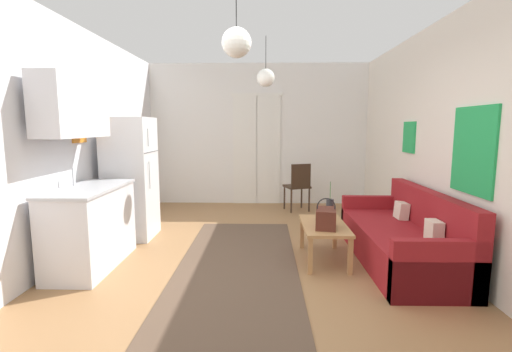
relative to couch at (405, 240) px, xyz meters
name	(u,v)px	position (x,y,z in m)	size (l,w,h in m)	color
ground_plane	(252,284)	(-1.77, -0.54, -0.32)	(4.97, 8.23, 0.10)	#996D44
wall_back	(258,135)	(-1.77, 3.33, 1.14)	(4.57, 0.13, 2.83)	white
wall_right	(480,144)	(0.47, -0.53, 1.15)	(0.12, 7.83, 2.83)	silver
wall_left	(30,143)	(-4.00, -0.53, 1.15)	(0.12, 7.83, 2.83)	silver
area_rug	(238,264)	(-1.95, -0.11, -0.26)	(1.35, 3.42, 0.01)	brown
couch	(405,240)	(0.00, 0.00, 0.00)	(0.86, 2.14, 0.84)	maroon
coffee_table	(324,229)	(-0.93, 0.05, 0.11)	(0.51, 0.94, 0.44)	#B27F4C
bamboo_vase	(330,209)	(-0.83, 0.30, 0.30)	(0.09, 0.09, 0.47)	#2D2D33
handbag	(326,218)	(-0.94, -0.11, 0.28)	(0.27, 0.37, 0.35)	#512319
refrigerator	(131,178)	(-3.54, 0.92, 0.59)	(0.65, 0.65, 1.71)	white
kitchen_counter	(86,196)	(-3.63, -0.20, 0.55)	(0.59, 1.27, 2.12)	silver
accent_chair	(298,184)	(-1.01, 2.57, 0.24)	(0.53, 0.51, 0.90)	#382619
pendant_lamp_near	(236,43)	(-1.88, -0.92, 2.03)	(0.26, 0.26, 0.66)	black
pendant_lamp_far	(266,78)	(-1.63, 1.11, 1.99)	(0.25, 0.25, 0.69)	black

